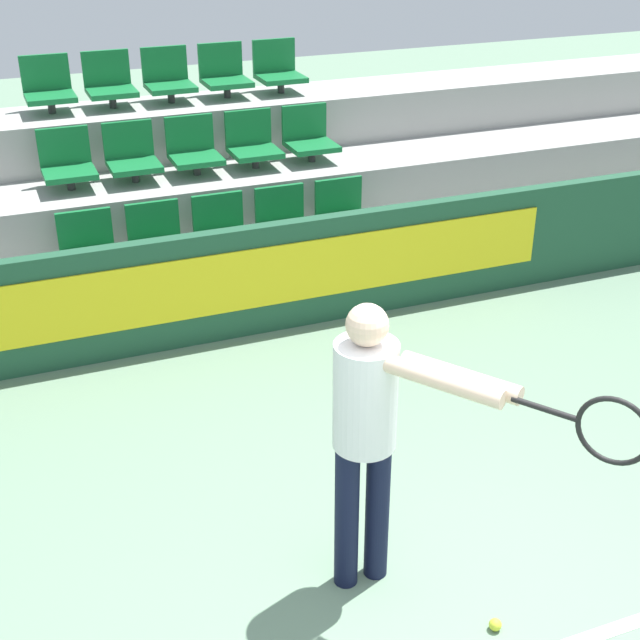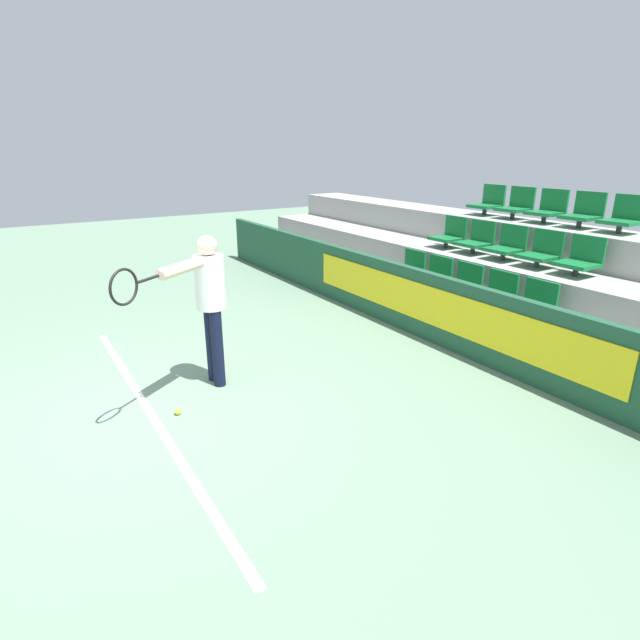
{
  "view_description": "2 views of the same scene",
  "coord_description": "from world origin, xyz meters",
  "px_view_note": "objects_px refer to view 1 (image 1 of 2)",
  "views": [
    {
      "loc": [
        -1.87,
        -2.61,
        3.52
      ],
      "look_at": [
        -0.0,
        2.11,
        0.92
      ],
      "focal_mm": 50.0,
      "sensor_mm": 36.0,
      "label": 1
    },
    {
      "loc": [
        4.69,
        -0.99,
        2.54
      ],
      "look_at": [
        0.23,
        1.85,
        0.7
      ],
      "focal_mm": 28.0,
      "sensor_mm": 36.0,
      "label": 2
    }
  ],
  "objects_px": {
    "tennis_player": "(376,423)",
    "stadium_chair_10": "(48,88)",
    "stadium_chair_12": "(168,79)",
    "tennis_ball": "(495,625)",
    "stadium_chair_11": "(110,84)",
    "stadium_chair_2": "(222,230)",
    "stadium_chair_7": "(194,150)",
    "stadium_chair_3": "(284,222)",
    "stadium_chair_9": "(309,138)",
    "stadium_chair_5": "(67,163)",
    "stadium_chair_4": "(344,213)",
    "stadium_chair_8": "(253,144)",
    "stadium_chair_1": "(157,239)",
    "stadium_chair_13": "(224,74)",
    "stadium_chair_6": "(132,157)",
    "stadium_chair_0": "(89,249)",
    "stadium_chair_14": "(278,70)"
  },
  "relations": [
    {
      "from": "tennis_player",
      "to": "stadium_chair_10",
      "type": "bearing_deg",
      "value": 65.2
    },
    {
      "from": "stadium_chair_12",
      "to": "tennis_ball",
      "type": "relative_size",
      "value": 7.69
    },
    {
      "from": "stadium_chair_11",
      "to": "tennis_ball",
      "type": "height_order",
      "value": "stadium_chair_11"
    },
    {
      "from": "stadium_chair_2",
      "to": "stadium_chair_7",
      "type": "bearing_deg",
      "value": 90.0
    },
    {
      "from": "stadium_chair_3",
      "to": "stadium_chair_9",
      "type": "height_order",
      "value": "stadium_chair_9"
    },
    {
      "from": "stadium_chair_5",
      "to": "stadium_chair_10",
      "type": "distance_m",
      "value": 1.0
    },
    {
      "from": "stadium_chair_9",
      "to": "stadium_chair_10",
      "type": "distance_m",
      "value": 2.49
    },
    {
      "from": "stadium_chair_7",
      "to": "tennis_player",
      "type": "height_order",
      "value": "tennis_player"
    },
    {
      "from": "stadium_chair_4",
      "to": "stadium_chair_8",
      "type": "height_order",
      "value": "stadium_chair_8"
    },
    {
      "from": "stadium_chair_9",
      "to": "stadium_chair_2",
      "type": "bearing_deg",
      "value": -142.59
    },
    {
      "from": "stadium_chair_1",
      "to": "tennis_player",
      "type": "height_order",
      "value": "tennis_player"
    },
    {
      "from": "stadium_chair_8",
      "to": "stadium_chair_13",
      "type": "height_order",
      "value": "stadium_chair_13"
    },
    {
      "from": "stadium_chair_11",
      "to": "stadium_chair_8",
      "type": "bearing_deg",
      "value": -37.41
    },
    {
      "from": "stadium_chair_6",
      "to": "stadium_chair_10",
      "type": "distance_m",
      "value": 1.15
    },
    {
      "from": "stadium_chair_2",
      "to": "stadium_chair_12",
      "type": "distance_m",
      "value": 1.99
    },
    {
      "from": "stadium_chair_7",
      "to": "stadium_chair_13",
      "type": "height_order",
      "value": "stadium_chair_13"
    },
    {
      "from": "stadium_chair_13",
      "to": "stadium_chair_9",
      "type": "bearing_deg",
      "value": -56.83
    },
    {
      "from": "stadium_chair_2",
      "to": "stadium_chair_4",
      "type": "distance_m",
      "value": 1.14
    },
    {
      "from": "tennis_player",
      "to": "stadium_chair_4",
      "type": "bearing_deg",
      "value": 35.19
    },
    {
      "from": "stadium_chair_13",
      "to": "stadium_chair_0",
      "type": "bearing_deg",
      "value": -134.43
    },
    {
      "from": "stadium_chair_3",
      "to": "stadium_chair_10",
      "type": "distance_m",
      "value": 2.63
    },
    {
      "from": "stadium_chair_8",
      "to": "stadium_chair_13",
      "type": "relative_size",
      "value": 1.0
    },
    {
      "from": "stadium_chair_5",
      "to": "tennis_player",
      "type": "relative_size",
      "value": 0.3
    },
    {
      "from": "stadium_chair_6",
      "to": "stadium_chair_7",
      "type": "distance_m",
      "value": 0.57
    },
    {
      "from": "stadium_chair_0",
      "to": "stadium_chair_7",
      "type": "distance_m",
      "value": 1.51
    },
    {
      "from": "stadium_chair_8",
      "to": "tennis_player",
      "type": "bearing_deg",
      "value": -100.17
    },
    {
      "from": "stadium_chair_6",
      "to": "stadium_chair_10",
      "type": "xyz_separation_m",
      "value": [
        -0.57,
        0.87,
        0.48
      ]
    },
    {
      "from": "stadium_chair_8",
      "to": "stadium_chair_9",
      "type": "xyz_separation_m",
      "value": [
        0.57,
        0.0,
        0.0
      ]
    },
    {
      "from": "stadium_chair_0",
      "to": "stadium_chair_6",
      "type": "height_order",
      "value": "stadium_chair_6"
    },
    {
      "from": "stadium_chair_5",
      "to": "stadium_chair_12",
      "type": "xyz_separation_m",
      "value": [
        1.14,
        0.87,
        0.48
      ]
    },
    {
      "from": "stadium_chair_6",
      "to": "stadium_chair_0",
      "type": "bearing_deg",
      "value": -123.17
    },
    {
      "from": "stadium_chair_3",
      "to": "stadium_chair_5",
      "type": "relative_size",
      "value": 1.0
    },
    {
      "from": "stadium_chair_10",
      "to": "stadium_chair_13",
      "type": "xyz_separation_m",
      "value": [
        1.71,
        0.0,
        0.0
      ]
    },
    {
      "from": "stadium_chair_4",
      "to": "stadium_chair_12",
      "type": "xyz_separation_m",
      "value": [
        -1.14,
        1.75,
        0.95
      ]
    },
    {
      "from": "stadium_chair_4",
      "to": "stadium_chair_11",
      "type": "relative_size",
      "value": 1.0
    },
    {
      "from": "stadium_chair_4",
      "to": "stadium_chair_5",
      "type": "height_order",
      "value": "stadium_chair_5"
    },
    {
      "from": "stadium_chair_4",
      "to": "stadium_chair_10",
      "type": "xyz_separation_m",
      "value": [
        -2.28,
        1.75,
        0.95
      ]
    },
    {
      "from": "stadium_chair_5",
      "to": "stadium_chair_14",
      "type": "relative_size",
      "value": 1.0
    },
    {
      "from": "stadium_chair_9",
      "to": "stadium_chair_11",
      "type": "xyz_separation_m",
      "value": [
        -1.71,
        0.87,
        0.48
      ]
    },
    {
      "from": "stadium_chair_12",
      "to": "stadium_chair_1",
      "type": "bearing_deg",
      "value": -108.1
    },
    {
      "from": "stadium_chair_5",
      "to": "tennis_ball",
      "type": "relative_size",
      "value": 7.69
    },
    {
      "from": "stadium_chair_4",
      "to": "stadium_chair_6",
      "type": "bearing_deg",
      "value": 152.98
    },
    {
      "from": "stadium_chair_14",
      "to": "stadium_chair_5",
      "type": "bearing_deg",
      "value": -159.07
    },
    {
      "from": "stadium_chair_8",
      "to": "stadium_chair_9",
      "type": "bearing_deg",
      "value": 0.0
    },
    {
      "from": "stadium_chair_3",
      "to": "stadium_chair_4",
      "type": "xyz_separation_m",
      "value": [
        0.57,
        0.0,
        0.0
      ]
    },
    {
      "from": "stadium_chair_10",
      "to": "stadium_chair_11",
      "type": "height_order",
      "value": "same"
    },
    {
      "from": "stadium_chair_1",
      "to": "stadium_chair_5",
      "type": "distance_m",
      "value": 1.15
    },
    {
      "from": "stadium_chair_0",
      "to": "stadium_chair_4",
      "type": "bearing_deg",
      "value": 0.0
    },
    {
      "from": "stadium_chair_5",
      "to": "stadium_chair_10",
      "type": "height_order",
      "value": "stadium_chair_10"
    },
    {
      "from": "stadium_chair_14",
      "to": "stadium_chair_10",
      "type": "bearing_deg",
      "value": 180.0
    }
  ]
}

